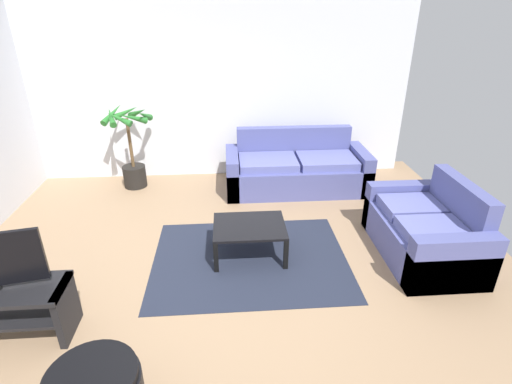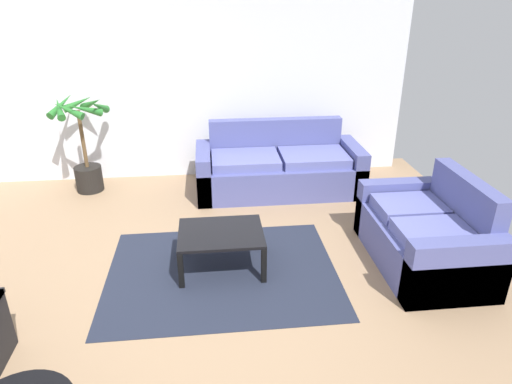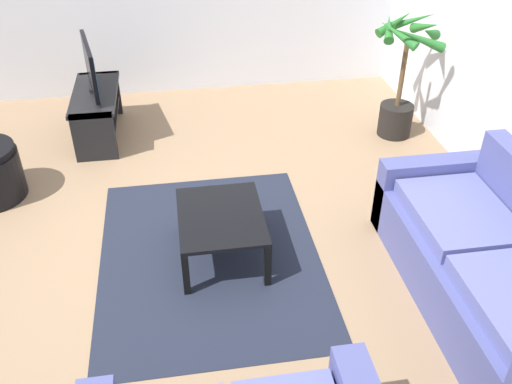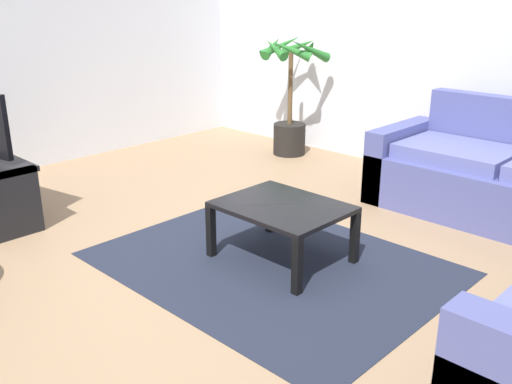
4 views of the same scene
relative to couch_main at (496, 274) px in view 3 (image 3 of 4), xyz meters
name	(u,v)px [view 3 (image 3 of 4)]	position (x,y,z in m)	size (l,w,h in m)	color
ground_plane	(158,239)	(-1.11, -2.28, -0.30)	(6.60, 6.60, 0.00)	#937556
couch_main	(496,274)	(0.00, 0.00, 0.00)	(2.17, 0.90, 0.90)	#4C518C
tv_stand	(97,108)	(-3.01, -2.86, 0.03)	(1.10, 0.45, 0.51)	black
tv	(90,66)	(-3.01, -2.86, 0.48)	(0.85, 0.20, 0.52)	black
coffee_table	(221,220)	(-0.84, -1.79, 0.04)	(0.81, 0.64, 0.39)	black
area_rug	(210,256)	(-0.84, -1.89, -0.30)	(2.20, 1.70, 0.01)	#1E2333
potted_palm	(401,84)	(-2.54, 0.26, 0.28)	(0.72, 0.68, 1.30)	black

